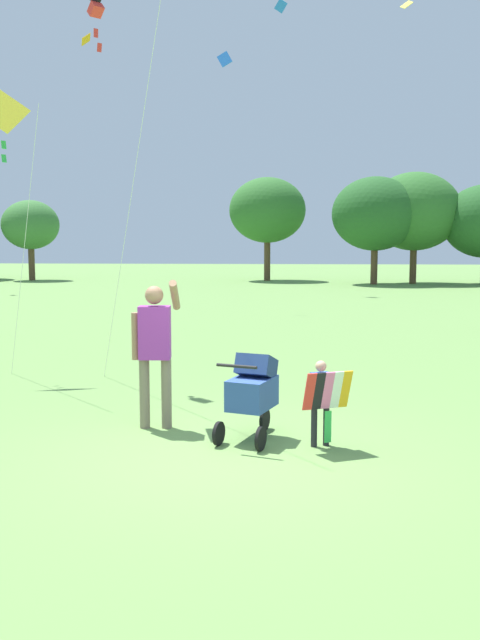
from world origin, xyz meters
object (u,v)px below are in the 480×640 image
child_with_butterfly_kite (322,396)px  person_adult_flyer (155,343)px  stroller (253,389)px  kite_orange_delta (3,119)px  kite_adult_black (97,9)px

child_with_butterfly_kite → person_adult_flyer: size_ratio=0.53×
stroller → child_with_butterfly_kite: bearing=-18.6°
stroller → kite_orange_delta: size_ratio=0.22×
child_with_butterfly_kite → kite_adult_black: bearing=132.8°
stroller → kite_orange_delta: bearing=140.2°
child_with_butterfly_kite → stroller: 0.84m
person_adult_flyer → stroller: bearing=-18.1°
person_adult_flyer → stroller: size_ratio=1.68×
child_with_butterfly_kite → kite_adult_black: (-3.54, 3.83, 5.50)m
stroller → kite_adult_black: 7.09m
person_adult_flyer → kite_adult_black: size_ratio=0.29×
child_with_butterfly_kite → kite_orange_delta: bearing=142.8°
child_with_butterfly_kite → stroller: size_ratio=0.89×
stroller → kite_adult_black: bearing=127.6°
kite_adult_black → kite_orange_delta: size_ratio=1.30×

